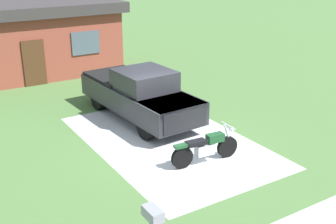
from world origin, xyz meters
The scene contains 6 objects.
ground_plane centered at (0.00, 0.00, 0.00)m, with size 80.00×80.00×0.00m, color #4C723A.
driveway_pad centered at (0.00, 0.00, 0.00)m, with size 4.66×7.50×0.01m, color silver.
motorcycle centered at (0.14, -1.86, 0.47)m, with size 2.21×0.70×1.09m.
pickup_truck centered at (0.21, 2.40, 0.95)m, with size 2.30×5.72×1.90m.
mailbox centered at (-3.35, -4.80, 0.98)m, with size 0.26×0.48×1.26m.
neighbor_house centered at (-1.87, 10.98, 1.79)m, with size 9.60×5.60×3.50m.
Camera 1 is at (-6.81, -10.86, 5.87)m, focal length 45.94 mm.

